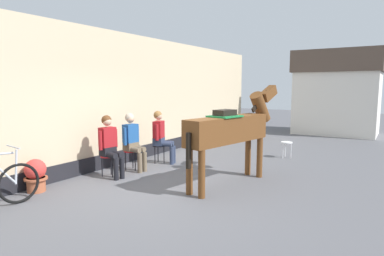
# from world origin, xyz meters

# --- Properties ---
(ground_plane) EXTENTS (40.00, 40.00, 0.00)m
(ground_plane) POSITION_xyz_m (0.00, 3.00, 0.00)
(ground_plane) COLOR #56565B
(pub_facade_wall) EXTENTS (0.34, 14.00, 3.40)m
(pub_facade_wall) POSITION_xyz_m (-2.55, 1.50, 1.54)
(pub_facade_wall) COLOR #CCB793
(pub_facade_wall) RESTS_ON ground_plane
(distant_cottage) EXTENTS (3.40, 2.60, 3.50)m
(distant_cottage) POSITION_xyz_m (1.40, 9.93, 1.80)
(distant_cottage) COLOR silver
(distant_cottage) RESTS_ON ground_plane
(seated_visitor_near) EXTENTS (0.61, 0.49, 1.39)m
(seated_visitor_near) POSITION_xyz_m (-1.70, -0.19, 0.78)
(seated_visitor_near) COLOR red
(seated_visitor_near) RESTS_ON ground_plane
(seated_visitor_middle) EXTENTS (0.61, 0.49, 1.39)m
(seated_visitor_middle) POSITION_xyz_m (-1.68, 0.54, 0.78)
(seated_visitor_middle) COLOR red
(seated_visitor_middle) RESTS_ON ground_plane
(seated_visitor_far) EXTENTS (0.61, 0.49, 1.39)m
(seated_visitor_far) POSITION_xyz_m (-1.56, 1.50, 0.78)
(seated_visitor_far) COLOR black
(seated_visitor_far) RESTS_ON ground_plane
(saddled_horse_center) EXTENTS (0.87, 2.97, 2.06)m
(saddled_horse_center) POSITION_xyz_m (0.82, 0.80, 1.16)
(saddled_horse_center) COLOR brown
(saddled_horse_center) RESTS_ON ground_plane
(flower_planter_near) EXTENTS (0.43, 0.43, 0.64)m
(flower_planter_near) POSITION_xyz_m (-2.13, -1.70, 0.33)
(flower_planter_near) COLOR #A85638
(flower_planter_near) RESTS_ON ground_plane
(spare_stool_white) EXTENTS (0.32, 0.32, 0.46)m
(spare_stool_white) POSITION_xyz_m (1.06, 3.93, 0.40)
(spare_stool_white) COLOR white
(spare_stool_white) RESTS_ON ground_plane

